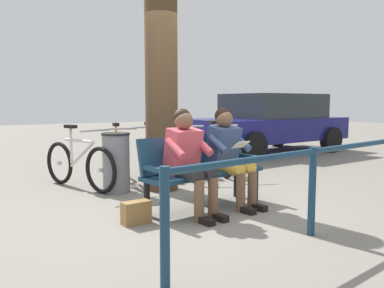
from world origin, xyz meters
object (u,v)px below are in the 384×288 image
at_px(litter_bin, 116,162).
at_px(person_companion, 189,157).
at_px(bench, 201,166).
at_px(bicycle_purple, 147,157).
at_px(handbag, 136,213).
at_px(bicycle_green, 118,160).
at_px(parked_car, 270,122).
at_px(person_reading, 229,152).
at_px(bicycle_silver, 79,164).
at_px(bicycle_red, 216,153).
at_px(bicycle_blue, 186,155).
at_px(tree_trunk, 161,85).

bearing_deg(litter_bin, person_companion, 100.87).
relative_size(bench, bicycle_purple, 1.06).
height_order(handbag, litter_bin, litter_bin).
bearing_deg(litter_bin, handbag, 76.80).
height_order(bicycle_green, parked_car, parked_car).
relative_size(person_reading, bicycle_purple, 0.77).
relative_size(bicycle_green, bicycle_silver, 1.02).
relative_size(bench, bicycle_red, 1.01).
height_order(person_reading, litter_bin, person_reading).
distance_m(bench, bicycle_green, 2.00).
relative_size(person_companion, litter_bin, 1.43).
relative_size(bicycle_blue, bicycle_silver, 0.98).
relative_size(person_companion, bicycle_blue, 0.77).
height_order(bicycle_purple, parked_car, parked_car).
bearing_deg(bicycle_silver, person_companion, -0.69).
height_order(bench, parked_car, parked_car).
bearing_deg(bicycle_green, tree_trunk, 36.48).
distance_m(person_companion, handbag, 0.85).
bearing_deg(bicycle_purple, person_reading, 27.02).
bearing_deg(bench, bicycle_green, -90.08).
xyz_separation_m(bicycle_red, parked_car, (-2.85, -1.76, 0.41)).
xyz_separation_m(person_companion, parked_car, (-4.62, -3.79, 0.11)).
relative_size(litter_bin, bicycle_green, 0.51).
distance_m(person_reading, bicycle_blue, 2.16).
distance_m(person_companion, bicycle_blue, 2.50).
height_order(tree_trunk, bicycle_silver, tree_trunk).
height_order(bench, litter_bin, bench).
xyz_separation_m(bicycle_blue, bicycle_purple, (0.69, -0.10, 0.00)).
distance_m(bicycle_green, parked_car, 4.92).
bearing_deg(bicycle_green, bicycle_silver, -62.38).
height_order(bicycle_blue, bicycle_silver, same).
relative_size(tree_trunk, bicycle_red, 1.84).
height_order(handbag, tree_trunk, tree_trunk).
height_order(person_companion, litter_bin, person_companion).
relative_size(bicycle_red, parked_car, 0.38).
relative_size(bicycle_blue, bicycle_green, 0.95).
bearing_deg(litter_bin, bicycle_silver, -52.50).
relative_size(bench, handbag, 5.52).
bearing_deg(bicycle_red, person_companion, -25.95).
height_order(person_companion, bicycle_silver, person_companion).
xyz_separation_m(tree_trunk, bicycle_silver, (1.02, -0.69, -1.15)).
xyz_separation_m(bicycle_red, bicycle_green, (1.79, -0.15, 0.00)).
distance_m(bicycle_silver, parked_car, 5.60).
bearing_deg(bicycle_silver, bicycle_blue, 74.80).
height_order(litter_bin, bicycle_red, bicycle_red).
relative_size(handbag, bicycle_green, 0.18).
distance_m(person_reading, bicycle_purple, 2.18).
bearing_deg(handbag, bench, -166.31).
height_order(litter_bin, bicycle_green, bicycle_green).
xyz_separation_m(person_companion, litter_bin, (0.29, -1.52, -0.24)).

